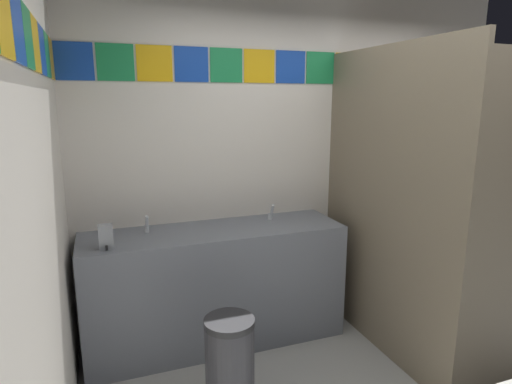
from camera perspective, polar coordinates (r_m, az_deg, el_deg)
wall_back at (r=3.67m, az=6.04°, el=5.57°), size 3.72×0.09×2.82m
wall_side at (r=1.76m, az=-28.99°, el=-3.15°), size 0.09×3.08×2.82m
vanity_counter at (r=3.35m, az=-5.32°, el=-12.15°), size 1.92×0.56×0.90m
faucet_left at (r=3.18m, az=-14.33°, el=-4.39°), size 0.04×0.10×0.14m
faucet_right at (r=3.40m, az=1.97°, el=-2.92°), size 0.04×0.10×0.14m
soap_dispenser at (r=2.92m, az=-19.35°, el=-5.64°), size 0.09×0.09×0.16m
stall_divider at (r=3.10m, az=21.94°, el=-2.45°), size 0.92×1.52×2.20m
toilet at (r=3.93m, az=19.32°, el=-11.46°), size 0.39×0.49×0.74m
trash_bin at (r=2.74m, az=-3.50°, el=-21.98°), size 0.30×0.30×0.59m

